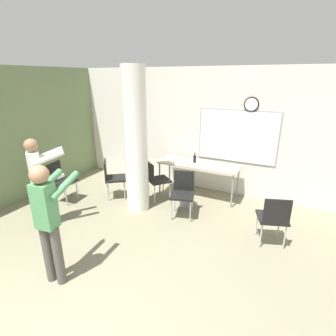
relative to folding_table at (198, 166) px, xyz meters
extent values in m
cube|color=#6B7F56|center=(-3.42, -2.04, 0.68)|extent=(0.12, 7.00, 2.80)
cube|color=silver|center=(0.08, 0.52, 0.68)|extent=(8.00, 0.12, 2.80)
cylinder|color=black|center=(0.93, 0.44, 1.33)|extent=(0.30, 0.03, 0.30)
cylinder|color=white|center=(0.93, 0.43, 1.33)|extent=(0.25, 0.01, 0.25)
cube|color=#99999E|center=(0.70, 0.45, 0.63)|extent=(1.73, 0.01, 1.16)
cube|color=white|center=(0.70, 0.45, 0.63)|extent=(1.67, 0.02, 1.10)
cylinder|color=white|center=(-0.88, -1.13, 0.68)|extent=(0.44, 0.44, 2.80)
cube|color=beige|center=(0.00, 0.00, 0.04)|extent=(1.81, 0.64, 0.03)
cylinder|color=gray|center=(-0.84, -0.26, -0.35)|extent=(0.04, 0.04, 0.74)
cylinder|color=gray|center=(0.84, -0.26, -0.35)|extent=(0.04, 0.04, 0.74)
cylinder|color=gray|center=(-0.84, 0.26, -0.35)|extent=(0.04, 0.04, 0.74)
cylinder|color=gray|center=(0.84, 0.26, -0.35)|extent=(0.04, 0.04, 0.74)
cylinder|color=black|center=(-0.10, 0.02, 0.13)|extent=(0.07, 0.07, 0.16)
cylinder|color=black|center=(-0.10, 0.02, 0.25)|extent=(0.03, 0.03, 0.07)
cylinder|color=gray|center=(-0.01, -0.61, -0.55)|extent=(0.30, 0.30, 0.33)
cube|color=black|center=(-2.48, -1.58, -0.27)|extent=(0.50, 0.50, 0.04)
cube|color=black|center=(-2.68, -1.61, -0.05)|extent=(0.09, 0.40, 0.40)
cylinder|color=#B7B7BC|center=(-2.27, -1.73, -0.50)|extent=(0.02, 0.02, 0.43)
cylinder|color=#B7B7BC|center=(-2.32, -1.38, -0.50)|extent=(0.02, 0.02, 0.43)
cylinder|color=#B7B7BC|center=(-2.63, -1.78, -0.50)|extent=(0.02, 0.02, 0.43)
cylinder|color=#B7B7BC|center=(-2.68, -1.43, -0.50)|extent=(0.02, 0.02, 0.43)
cube|color=black|center=(0.08, -1.05, -0.27)|extent=(0.54, 0.54, 0.04)
cube|color=black|center=(0.02, -0.85, -0.05)|extent=(0.39, 0.14, 0.40)
cylinder|color=#B7B7BC|center=(-0.05, -1.27, -0.50)|extent=(0.02, 0.02, 0.43)
cylinder|color=#B7B7BC|center=(0.30, -1.17, -0.50)|extent=(0.02, 0.02, 0.43)
cylinder|color=#B7B7BC|center=(-0.15, -0.92, -0.50)|extent=(0.02, 0.02, 0.43)
cylinder|color=#B7B7BC|center=(0.20, -0.82, -0.50)|extent=(0.02, 0.02, 0.43)
cube|color=black|center=(-1.61, -0.91, -0.27)|extent=(0.62, 0.62, 0.04)
cube|color=black|center=(-1.77, -1.03, -0.05)|extent=(0.26, 0.33, 0.40)
cylinder|color=#B7B7BC|center=(-1.35, -0.94, -0.50)|extent=(0.02, 0.02, 0.43)
cylinder|color=#B7B7BC|center=(-1.57, -0.66, -0.50)|extent=(0.02, 0.02, 0.43)
cylinder|color=#B7B7BC|center=(-1.64, -1.16, -0.50)|extent=(0.02, 0.02, 0.43)
cylinder|color=#B7B7BC|center=(-1.86, -0.87, -0.50)|extent=(0.02, 0.02, 0.43)
cube|color=black|center=(1.70, -1.17, -0.27)|extent=(0.56, 0.56, 0.04)
cube|color=black|center=(1.77, -1.36, -0.05)|extent=(0.38, 0.16, 0.40)
cylinder|color=#B7B7BC|center=(1.81, -0.94, -0.50)|extent=(0.02, 0.02, 0.43)
cylinder|color=#B7B7BC|center=(1.47, -1.06, -0.50)|extent=(0.02, 0.02, 0.43)
cylinder|color=#B7B7BC|center=(1.93, -1.28, -0.50)|extent=(0.02, 0.02, 0.43)
cylinder|color=#B7B7BC|center=(1.59, -1.40, -0.50)|extent=(0.02, 0.02, 0.43)
cube|color=black|center=(-0.70, -0.56, -0.27)|extent=(0.62, 0.62, 0.04)
cube|color=black|center=(-0.82, -0.72, -0.05)|extent=(0.33, 0.27, 0.40)
cylinder|color=#B7B7BC|center=(-0.44, -0.53, -0.50)|extent=(0.02, 0.02, 0.43)
cylinder|color=#B7B7BC|center=(-0.73, -0.31, -0.50)|extent=(0.02, 0.02, 0.43)
cylinder|color=#B7B7BC|center=(-0.67, -0.81, -0.50)|extent=(0.02, 0.02, 0.43)
cylinder|color=#B7B7BC|center=(-0.95, -0.59, -0.50)|extent=(0.02, 0.02, 0.43)
cylinder|color=#1E2338|center=(-1.97, -2.55, -0.30)|extent=(0.12, 0.12, 0.82)
cylinder|color=#1E2338|center=(-2.09, -2.44, -0.30)|extent=(0.12, 0.12, 0.82)
cube|color=white|center=(-2.03, -2.50, 0.40)|extent=(0.31, 0.30, 0.58)
sphere|color=#997051|center=(-2.03, -2.50, 0.80)|extent=(0.22, 0.22, 0.22)
cylinder|color=white|center=(-1.78, -2.39, 0.59)|extent=(0.39, 0.46, 0.23)
cylinder|color=white|center=(-1.99, -2.23, 0.59)|extent=(0.39, 0.46, 0.23)
cylinder|color=#514C47|center=(-0.64, -3.36, -0.30)|extent=(0.12, 0.12, 0.82)
cylinder|color=#514C47|center=(-0.80, -3.38, -0.30)|extent=(0.12, 0.12, 0.82)
cube|color=#4C8C59|center=(-0.72, -3.37, 0.40)|extent=(0.26, 0.22, 0.58)
sphere|color=#997051|center=(-0.72, -3.37, 0.80)|extent=(0.22, 0.22, 0.22)
cylinder|color=#4C8C59|center=(-0.63, -3.12, 0.59)|extent=(0.16, 0.52, 0.23)
cylinder|color=#4C8C59|center=(-0.89, -3.16, 0.59)|extent=(0.16, 0.52, 0.23)
cube|color=white|center=(-0.92, -2.92, 0.59)|extent=(0.05, 0.13, 0.04)
camera|label=1|loc=(1.87, -5.22, 1.87)|focal=28.00mm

